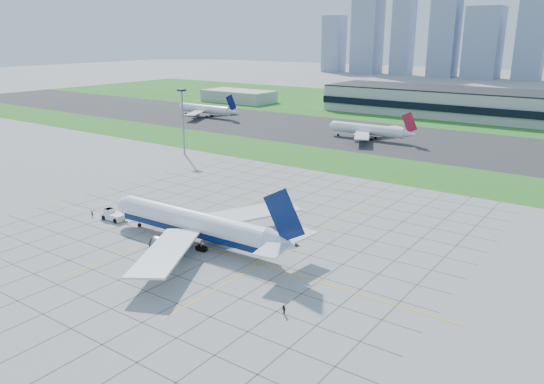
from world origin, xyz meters
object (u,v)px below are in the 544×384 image
object	(u,v)px
light_mast	(183,114)
distant_jet_0	(206,109)
airliner	(195,224)
pushback_tug	(113,215)
distant_jet_1	(369,130)
crew_far	(284,310)
crew_near	(92,214)

from	to	relation	value
light_mast	distant_jet_0	xyz separation A→B (m)	(-60.45, 78.79, -11.69)
airliner	pushback_tug	xyz separation A→B (m)	(-28.49, -0.79, -3.44)
distant_jet_0	distant_jet_1	xyz separation A→B (m)	(106.86, -7.88, -0.00)
pushback_tug	distant_jet_1	bearing A→B (deg)	85.85
light_mast	distant_jet_1	size ratio (longest dim) A/B	0.60
crew_far	light_mast	bearing A→B (deg)	169.69
distant_jet_0	crew_far	bearing A→B (deg)	-44.27
light_mast	crew_near	size ratio (longest dim) A/B	15.00
pushback_tug	crew_near	distance (m)	6.50
light_mast	crew_near	world-z (taller)	light_mast
crew_near	distant_jet_0	distance (m)	175.32
airliner	crew_near	size ratio (longest dim) A/B	32.03
crew_far	distant_jet_0	bearing A→B (deg)	163.49
airliner	pushback_tug	size ratio (longest dim) A/B	5.58
crew_far	distant_jet_0	xyz separation A→B (m)	(-164.09, 159.96, 3.59)
crew_near	distant_jet_0	world-z (taller)	distant_jet_0
light_mast	crew_far	world-z (taller)	light_mast
airliner	pushback_tug	distance (m)	28.71
distant_jet_1	airliner	bearing A→B (deg)	-80.63
pushback_tug	distant_jet_0	distance (m)	177.31
pushback_tug	crew_far	xyz separation A→B (m)	(63.12, -14.25, -0.31)
airliner	crew_far	bearing A→B (deg)	-25.19
airliner	distant_jet_1	world-z (taller)	airliner
crew_near	airliner	bearing A→B (deg)	-75.25
distant_jet_1	distant_jet_0	bearing A→B (deg)	175.78
airliner	distant_jet_1	bearing A→B (deg)	97.66
pushback_tug	crew_near	world-z (taller)	pushback_tug
crew_near	light_mast	bearing A→B (deg)	37.07
airliner	distant_jet_1	distance (m)	138.89
crew_far	distant_jet_0	distance (m)	229.19
crew_far	distant_jet_1	bearing A→B (deg)	138.38
crew_far	airliner	bearing A→B (deg)	-175.72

